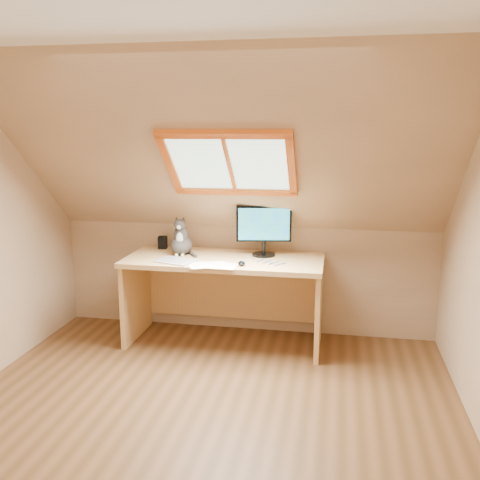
# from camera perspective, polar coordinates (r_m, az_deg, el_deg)

# --- Properties ---
(ground) EXTENTS (3.50, 3.50, 0.00)m
(ground) POSITION_cam_1_polar(r_m,az_deg,el_deg) (3.68, -4.46, -19.11)
(ground) COLOR brown
(ground) RESTS_ON ground
(room_shell) EXTENTS (3.52, 3.52, 2.41)m
(room_shell) POSITION_cam_1_polar(r_m,az_deg,el_deg) (3.10, -5.32, 3.25)
(room_shell) COLOR tan
(room_shell) RESTS_ON ground
(desk) EXTENTS (1.72, 0.75, 0.78)m
(desk) POSITION_cam_1_polar(r_m,az_deg,el_deg) (4.79, -1.48, -4.41)
(desk) COLOR #E0A76A
(desk) RESTS_ON ground
(monitor) EXTENTS (0.48, 0.20, 0.45)m
(monitor) POSITION_cam_1_polar(r_m,az_deg,el_deg) (4.68, 2.56, 1.37)
(monitor) COLOR black
(monitor) RESTS_ON desk
(cat) EXTENTS (0.21, 0.25, 0.35)m
(cat) POSITION_cam_1_polar(r_m,az_deg,el_deg) (4.78, -6.30, -0.07)
(cat) COLOR #423E3B
(cat) RESTS_ON desk
(desk_speaker) EXTENTS (0.09, 0.09, 0.12)m
(desk_speaker) POSITION_cam_1_polar(r_m,az_deg,el_deg) (5.05, -8.25, -0.26)
(desk_speaker) COLOR black
(desk_speaker) RESTS_ON desk
(graphics_tablet) EXTENTS (0.36, 0.30, 0.01)m
(graphics_tablet) POSITION_cam_1_polar(r_m,az_deg,el_deg) (4.55, -6.86, -2.25)
(graphics_tablet) COLOR #B2B2B7
(graphics_tablet) RESTS_ON desk
(mouse) EXTENTS (0.08, 0.12, 0.03)m
(mouse) POSITION_cam_1_polar(r_m,az_deg,el_deg) (4.40, 0.17, -2.49)
(mouse) COLOR black
(mouse) RESTS_ON desk
(papers) EXTENTS (0.35, 0.30, 0.01)m
(papers) POSITION_cam_1_polar(r_m,az_deg,el_deg) (4.43, -3.17, -2.62)
(papers) COLOR white
(papers) RESTS_ON desk
(cables) EXTENTS (0.51, 0.26, 0.01)m
(cables) POSITION_cam_1_polar(r_m,az_deg,el_deg) (4.49, 2.03, -2.39)
(cables) COLOR silver
(cables) RESTS_ON desk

